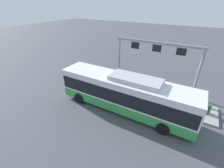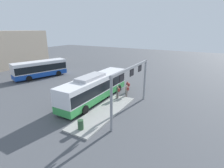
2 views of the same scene
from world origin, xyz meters
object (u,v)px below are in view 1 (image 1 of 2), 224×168
person_boarding (112,80)px  trash_bin (207,109)px  person_waiting_mid (121,84)px  person_waiting_near (98,79)px  bus_main (125,92)px

person_boarding → trash_bin: bearing=102.7°
person_waiting_mid → person_waiting_near: bearing=-68.6°
person_waiting_near → trash_bin: person_waiting_near is taller
person_waiting_mid → trash_bin: 8.13m
person_boarding → bus_main: bearing=57.8°
person_boarding → person_waiting_near: bearing=-55.9°
bus_main → trash_bin: bearing=-156.2°
bus_main → person_waiting_mid: bus_main is taller
person_waiting_mid → person_boarding: bearing=-92.3°
person_waiting_mid → trash_bin: person_waiting_mid is taller
person_waiting_mid → trash_bin: bearing=115.6°
person_waiting_mid → bus_main: bearing=55.3°
trash_bin → person_waiting_mid: bearing=3.6°
bus_main → trash_bin: size_ratio=13.34×
bus_main → person_waiting_mid: (1.57, -2.40, -0.76)m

